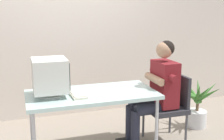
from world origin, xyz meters
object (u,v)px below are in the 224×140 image
Objects in this scene: desk at (92,97)px; office_chair at (170,104)px; person_seated at (157,89)px; keyboard at (76,93)px; crt_monitor at (50,76)px; potted_plant at (197,105)px.

office_chair reaches higher than desk.
person_seated is (0.83, 0.00, 0.02)m from desk.
desk is 1.04m from office_chair.
keyboard is at bearing -179.69° from office_chair.
crt_monitor reaches higher than desk.
crt_monitor is 0.35m from keyboard.
office_chair is 0.29m from person_seated.
office_chair is at bearing 0.31° from keyboard.
crt_monitor is 0.58× the size of potted_plant.
keyboard is (0.28, -0.02, -0.22)m from crt_monitor.
keyboard is 0.62× the size of potted_plant.
person_seated reaches higher than office_chair.
keyboard is 1.01m from person_seated.
keyboard is at bearing -179.63° from person_seated.
keyboard is 0.52× the size of office_chair.
potted_plant is at bearing 6.88° from crt_monitor.
office_chair is at bearing 0.22° from desk.
desk is 2.05× the size of potted_plant.
office_chair reaches higher than potted_plant.
crt_monitor reaches higher than keyboard.
keyboard is (-0.18, -0.00, 0.06)m from desk.
crt_monitor is 0.48× the size of office_chair.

